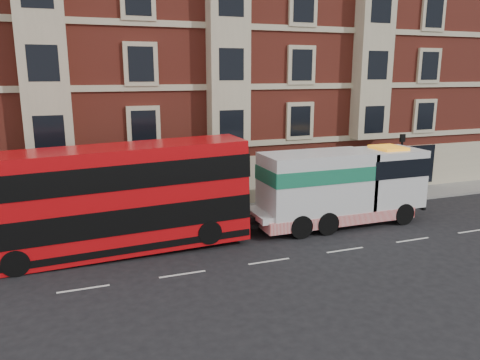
# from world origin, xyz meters

# --- Properties ---
(ground) EXTENTS (120.00, 120.00, 0.00)m
(ground) POSITION_xyz_m (0.00, 0.00, 0.00)
(ground) COLOR black
(ground) RESTS_ON ground
(sidewalk) EXTENTS (90.00, 3.00, 0.15)m
(sidewalk) POSITION_xyz_m (0.00, 7.50, 0.07)
(sidewalk) COLOR slate
(sidewalk) RESTS_ON ground
(victorian_terrace) EXTENTS (45.00, 12.00, 20.40)m
(victorian_terrace) POSITION_xyz_m (0.50, 15.00, 10.07)
(victorian_terrace) COLOR maroon
(victorian_terrace) RESTS_ON ground
(lamp_post_west) EXTENTS (0.35, 0.15, 4.35)m
(lamp_post_west) POSITION_xyz_m (-6.00, 6.20, 2.68)
(lamp_post_west) COLOR black
(lamp_post_west) RESTS_ON sidewalk
(lamp_post_east) EXTENTS (0.35, 0.15, 4.35)m
(lamp_post_east) POSITION_xyz_m (12.00, 6.20, 2.68)
(lamp_post_east) COLOR black
(lamp_post_east) RESTS_ON sidewalk
(double_decker_bus) EXTENTS (12.49, 2.87, 5.06)m
(double_decker_bus) POSITION_xyz_m (-6.34, 3.54, 2.68)
(double_decker_bus) COLOR red
(double_decker_bus) RESTS_ON ground
(tow_truck) EXTENTS (10.00, 2.96, 4.17)m
(tow_truck) POSITION_xyz_m (5.72, 3.54, 2.21)
(tow_truck) COLOR silver
(tow_truck) RESTS_ON ground
(pedestrian) EXTENTS (0.76, 0.69, 1.75)m
(pedestrian) POSITION_xyz_m (-8.50, 7.85, 1.02)
(pedestrian) COLOR #1A2634
(pedestrian) RESTS_ON sidewalk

